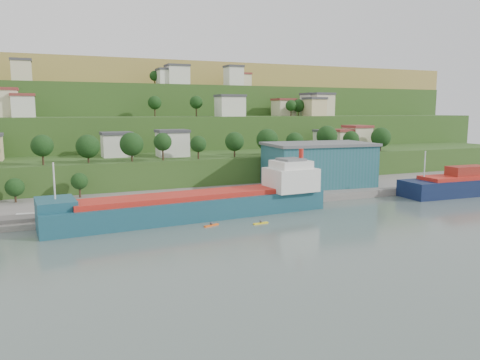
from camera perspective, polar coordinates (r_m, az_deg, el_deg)
ground at (r=102.02m, az=2.55°, el=-5.28°), size 500.00×500.00×0.00m
quay at (r=135.31m, az=5.09°, el=-1.88°), size 220.00×26.00×4.00m
hillside at (r=262.74m, az=-13.52°, el=2.95°), size 360.00×210.04×96.00m
cargo_ship_near at (r=107.27m, az=-4.66°, el=-3.15°), size 65.92×14.79×16.79m
warehouse at (r=141.53m, az=9.53°, el=1.94°), size 32.58×21.70×12.80m
dinghy at (r=112.29m, az=-24.60°, el=-3.93°), size 4.26×2.09×0.82m
kayak_orange at (r=99.64m, az=-3.52°, el=-5.46°), size 3.63×1.89×0.91m
kayak_yellow at (r=101.41m, az=2.55°, el=-5.21°), size 3.55×0.97×0.88m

